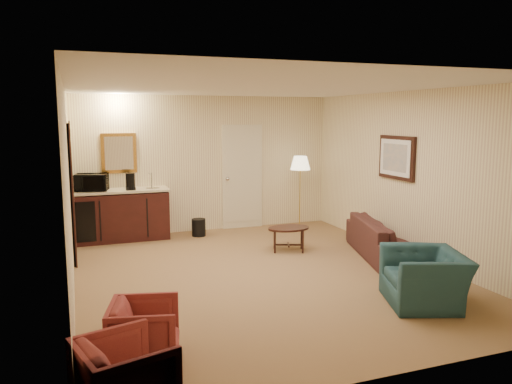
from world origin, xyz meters
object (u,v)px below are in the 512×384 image
at_px(rose_chair_near, 145,328).
at_px(coffee_maker, 130,182).
at_px(wetbar_cabinet, 123,215).
at_px(teal_armchair, 425,269).
at_px(coffee_table, 288,239).
at_px(floor_lamp, 300,193).
at_px(microwave, 92,180).
at_px(waste_bin, 199,227).
at_px(sofa, 387,233).
at_px(rose_chair_far, 125,373).

height_order(rose_chair_near, coffee_maker, coffee_maker).
relative_size(wetbar_cabinet, coffee_maker, 5.50).
xyz_separation_m(teal_armchair, coffee_table, (-0.56, 2.71, -0.22)).
xyz_separation_m(floor_lamp, microwave, (-3.85, 0.32, 0.37)).
bearing_deg(waste_bin, coffee_maker, 177.18).
bearing_deg(teal_armchair, sofa, 177.41).
bearing_deg(microwave, wetbar_cabinet, 12.61).
xyz_separation_m(rose_chair_near, rose_chair_far, (-0.25, -0.80, 0.02)).
xyz_separation_m(sofa, coffee_table, (-1.31, 0.87, -0.20)).
distance_m(wetbar_cabinet, coffee_maker, 0.64).
height_order(teal_armchair, rose_chair_far, teal_armchair).
height_order(wetbar_cabinet, rose_chair_far, wetbar_cabinet).
relative_size(rose_chair_far, coffee_table, 0.94).
bearing_deg(microwave, coffee_maker, 2.61).
distance_m(sofa, microwave, 5.07).
distance_m(wetbar_cabinet, microwave, 0.81).
distance_m(floor_lamp, coffee_maker, 3.23).
distance_m(teal_armchair, microwave, 5.72).
bearing_deg(teal_armchair, rose_chair_near, -65.50).
height_order(rose_chair_far, coffee_maker, coffee_maker).
xyz_separation_m(coffee_table, microwave, (-2.99, 1.72, 0.90)).
xyz_separation_m(rose_chair_near, floor_lamp, (3.60, 4.40, 0.42)).
bearing_deg(coffee_maker, waste_bin, -11.44).
distance_m(teal_armchair, floor_lamp, 4.13).
relative_size(sofa, waste_bin, 6.34).
height_order(wetbar_cabinet, coffee_maker, coffee_maker).
xyz_separation_m(teal_armchair, rose_chair_near, (-3.30, -0.29, -0.12)).
height_order(teal_armchair, coffee_maker, coffee_maker).
relative_size(rose_chair_far, waste_bin, 2.05).
relative_size(wetbar_cabinet, floor_lamp, 1.13).
xyz_separation_m(microwave, coffee_maker, (0.65, -0.11, -0.03)).
relative_size(teal_armchair, floor_lamp, 0.66).
bearing_deg(floor_lamp, microwave, 175.25).
bearing_deg(teal_armchair, coffee_maker, -126.53).
distance_m(rose_chair_far, coffee_maker, 5.49).
bearing_deg(microwave, floor_lamp, 7.88).
xyz_separation_m(rose_chair_far, coffee_maker, (0.65, 5.41, 0.74)).
xyz_separation_m(sofa, waste_bin, (-2.45, 2.42, -0.24)).
bearing_deg(teal_armchair, waste_bin, -138.68).
height_order(rose_chair_far, floor_lamp, floor_lamp).
bearing_deg(coffee_maker, microwave, 161.35).
relative_size(wetbar_cabinet, coffee_table, 2.34).
distance_m(coffee_table, microwave, 3.57).
distance_m(sofa, rose_chair_near, 4.57).
relative_size(wetbar_cabinet, sofa, 0.81).
bearing_deg(floor_lamp, teal_armchair, -94.13).
distance_m(teal_armchair, rose_chair_near, 3.32).
xyz_separation_m(rose_chair_far, floor_lamp, (3.85, 5.20, 0.40)).
relative_size(coffee_table, coffee_maker, 2.35).
bearing_deg(waste_bin, sofa, -44.66).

